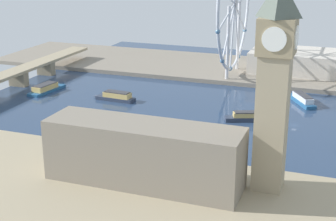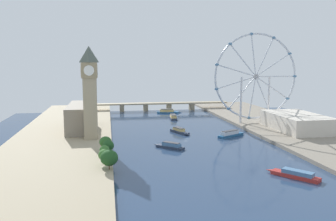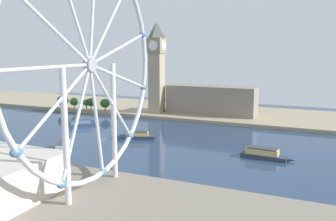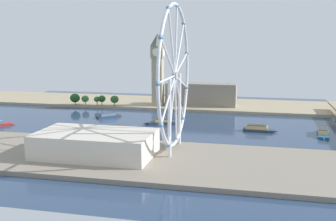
% 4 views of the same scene
% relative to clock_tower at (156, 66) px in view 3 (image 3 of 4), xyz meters
% --- Properties ---
extents(ground_plane, '(398.78, 398.78, 0.00)m').
position_rel_clock_tower_xyz_m(ground_plane, '(87.21, -0.19, -45.96)').
color(ground_plane, navy).
extents(riverbank_left, '(90.00, 520.00, 3.00)m').
position_rel_clock_tower_xyz_m(riverbank_left, '(-27.18, -0.19, -44.46)').
color(riverbank_left, tan).
rests_on(riverbank_left, ground_plane).
extents(clock_tower, '(14.49, 14.49, 82.18)m').
position_rel_clock_tower_xyz_m(clock_tower, '(0.00, 0.00, 0.00)').
color(clock_tower, tan).
rests_on(clock_tower, riverbank_left).
extents(parliament_block, '(22.00, 80.39, 25.39)m').
position_rel_clock_tower_xyz_m(parliament_block, '(-13.38, 48.19, -30.26)').
color(parliament_block, gray).
rests_on(parliament_block, riverbank_left).
extents(tree_row_embankment, '(12.93, 58.18, 12.79)m').
position_rel_clock_tower_xyz_m(tree_row_embankment, '(14.07, -76.38, -35.59)').
color(tree_row_embankment, '#513823').
rests_on(tree_row_embankment, riverbank_left).
extents(ferris_wheel, '(98.27, 3.20, 100.67)m').
position_rel_clock_tower_xyz_m(ferris_wheel, '(180.01, 57.60, 8.52)').
color(ferris_wheel, silver).
rests_on(ferris_wheel, riverbank_right).
extents(tour_boat_0, '(15.69, 30.90, 5.51)m').
position_rel_clock_tower_xyz_m(tour_boat_0, '(86.25, 25.16, -43.79)').
color(tour_boat_0, '#2D384C').
rests_on(tour_boat_0, ground_plane).
extents(tour_boat_1, '(24.21, 22.76, 5.14)m').
position_rel_clock_tower_xyz_m(tour_boat_1, '(65.95, -35.21, -43.83)').
color(tour_boat_1, '#2D384C').
rests_on(tour_boat_1, ground_plane).
extents(tour_boat_4, '(32.71, 21.27, 6.10)m').
position_rel_clock_tower_xyz_m(tour_boat_4, '(131.55, 0.78, -43.39)').
color(tour_boat_4, '#235684').
rests_on(tour_boat_4, ground_plane).
extents(tour_boat_5, '(9.33, 30.19, 6.01)m').
position_rel_clock_tower_xyz_m(tour_boat_5, '(96.09, 113.92, -43.41)').
color(tour_boat_5, '#2D384C').
rests_on(tour_boat_5, ground_plane).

